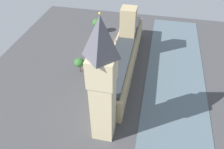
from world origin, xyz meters
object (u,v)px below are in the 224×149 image
street_lamp_trailing (97,29)px  plane_tree_under_trees (97,23)px  pedestrian_corner (120,38)px  double_decker_bus_kerbside (96,64)px  pedestrian_midblock (100,93)px  car_blue_opposite_hall (90,85)px  clock_tower (102,83)px  pedestrian_leading (113,57)px  street_lamp_far_end (96,32)px  parliament_building (124,55)px  car_black_near_tower (104,51)px  plane_tree_by_river_gate (79,63)px

street_lamp_trailing → plane_tree_under_trees: bearing=-70.5°
pedestrian_corner → plane_tree_under_trees: bearing=60.1°
double_decker_bus_kerbside → pedestrian_midblock: bearing=106.1°
car_blue_opposite_hall → street_lamp_trailing: bearing=-82.4°
pedestrian_corner → street_lamp_trailing: 17.26m
clock_tower → street_lamp_trailing: 86.47m
clock_tower → car_blue_opposite_hall: size_ratio=11.79×
pedestrian_midblock → plane_tree_under_trees: 63.58m
pedestrian_leading → street_lamp_far_end: 27.56m
street_lamp_trailing → pedestrian_leading: bearing=123.1°
clock_tower → pedestrian_corner: 82.61m
clock_tower → double_decker_bus_kerbside: (15.00, -42.22, -25.78)m
parliament_building → car_black_near_tower: size_ratio=18.10×
parliament_building → pedestrian_leading: 12.91m
parliament_building → car_black_near_tower: parliament_building is taller
pedestrian_corner → double_decker_bus_kerbside: bearing=154.2°
clock_tower → double_decker_bus_kerbside: bearing=-70.4°
double_decker_bus_kerbside → pedestrian_midblock: (-7.55, 20.23, -1.92)m
pedestrian_midblock → plane_tree_under_trees: (17.62, -60.68, 7.04)m
clock_tower → plane_tree_by_river_gate: clock_tower is taller
double_decker_bus_kerbside → plane_tree_by_river_gate: 10.16m
car_blue_opposite_hall → pedestrian_midblock: (-6.30, 4.26, -0.17)m
car_black_near_tower → street_lamp_trailing: bearing=110.8°
car_black_near_tower → double_decker_bus_kerbside: size_ratio=0.41×
pedestrian_leading → street_lamp_trailing: (16.66, -25.51, 4.02)m
double_decker_bus_kerbside → pedestrian_corner: (-7.64, -35.27, -1.89)m
pedestrian_leading → street_lamp_trailing: street_lamp_trailing is taller
parliament_building → plane_tree_by_river_gate: 25.22m
plane_tree_by_river_gate → pedestrian_leading: bearing=-132.9°
plane_tree_under_trees → parliament_building: bearing=125.2°
car_blue_opposite_hall → pedestrian_corner: size_ratio=2.81×
parliament_building → street_lamp_trailing: bearing=-53.5°
pedestrian_corner → plane_tree_by_river_gate: 43.54m
car_black_near_tower → pedestrian_corner: bearing=63.7°
double_decker_bus_kerbside → car_blue_opposite_hall: double_decker_bus_kerbside is taller
car_blue_opposite_hall → car_black_near_tower: bearing=-92.0°
plane_tree_by_river_gate → pedestrian_corner: bearing=-111.3°
street_lamp_far_end → pedestrian_corner: bearing=-174.0°
car_blue_opposite_hall → street_lamp_trailing: street_lamp_trailing is taller
pedestrian_corner → plane_tree_by_river_gate: plane_tree_by_river_gate is taller
plane_tree_by_river_gate → street_lamp_trailing: plane_tree_by_river_gate is taller
plane_tree_by_river_gate → street_lamp_trailing: (0.98, -42.39, -1.63)m
pedestrian_leading → parliament_building: bearing=55.6°
car_black_near_tower → car_blue_opposite_hall: same height
parliament_building → pedestrian_midblock: (7.66, 24.90, -7.60)m
clock_tower → car_blue_opposite_hall: 40.44m
pedestrian_corner → street_lamp_far_end: size_ratio=0.29×
car_blue_opposite_hall → plane_tree_by_river_gate: (9.27, -11.01, 5.53)m
plane_tree_by_river_gate → plane_tree_under_trees: size_ratio=0.85×
car_blue_opposite_hall → pedestrian_leading: 28.62m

